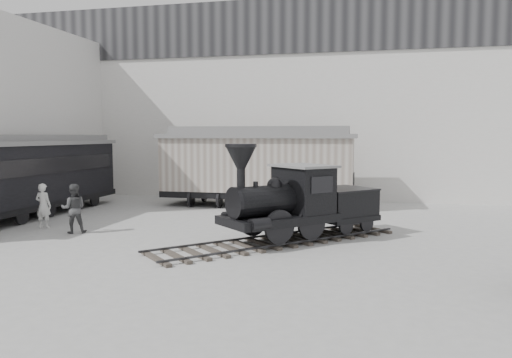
% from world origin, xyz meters
% --- Properties ---
extents(ground, '(90.00, 90.00, 0.00)m').
position_xyz_m(ground, '(0.00, 0.00, 0.00)').
color(ground, '#9E9E9B').
extents(north_wall, '(34.00, 2.51, 11.00)m').
position_xyz_m(north_wall, '(0.00, 14.98, 5.55)').
color(north_wall, silver).
rests_on(north_wall, ground).
extents(west_pavilion, '(7.00, 12.11, 9.00)m').
position_xyz_m(west_pavilion, '(-14.50, 9.96, 4.49)').
color(west_pavilion, silver).
rests_on(west_pavilion, ground).
extents(locomotive, '(7.77, 7.88, 3.21)m').
position_xyz_m(locomotive, '(2.35, 3.03, 1.19)').
color(locomotive, '#413A33').
rests_on(locomotive, ground).
extents(boxcar, '(9.83, 3.16, 4.01)m').
position_xyz_m(boxcar, '(-0.75, 10.83, 2.10)').
color(boxcar, black).
rests_on(boxcar, ground).
extents(passenger_coach, '(2.71, 12.42, 3.32)m').
position_xyz_m(passenger_coach, '(-9.76, 4.94, 1.83)').
color(passenger_coach, black).
rests_on(passenger_coach, ground).
extents(visitor_a, '(0.64, 0.43, 1.73)m').
position_xyz_m(visitor_a, '(-7.47, 3.15, 0.86)').
color(visitor_a, silver).
rests_on(visitor_a, ground).
extents(visitor_b, '(1.10, 1.02, 1.81)m').
position_xyz_m(visitor_b, '(-5.74, 2.51, 0.90)').
color(visitor_b, '#434345').
rests_on(visitor_b, ground).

